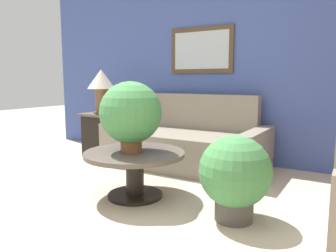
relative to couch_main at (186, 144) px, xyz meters
name	(u,v)px	position (x,y,z in m)	size (l,w,h in m)	color
ground_plane	(108,244)	(0.52, -2.12, -0.29)	(20.00, 20.00, 0.00)	#BCAD93
wall_back	(240,65)	(0.51, 0.55, 1.02)	(6.74, 0.09, 2.60)	#42569E
couch_main	(186,144)	(0.00, 0.00, 0.00)	(2.04, 0.98, 0.92)	gray
coffee_table	(135,164)	(0.12, -1.28, 0.03)	(0.95, 0.95, 0.44)	black
side_table	(103,134)	(-1.36, -0.10, 0.03)	(0.51, 0.51, 0.63)	black
table_lamp	(101,84)	(-1.36, -0.10, 0.76)	(0.41, 0.41, 0.63)	brown
potted_plant_on_table	(131,114)	(0.10, -1.30, 0.52)	(0.58, 0.58, 0.66)	brown
potted_plant_floor	(235,175)	(1.12, -1.30, 0.09)	(0.57, 0.57, 0.69)	#4C4742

